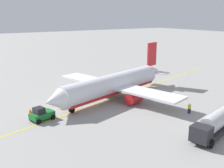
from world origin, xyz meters
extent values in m
plane|color=#9E9B96|center=(0.00, 0.00, 0.00)|extent=(400.00, 400.00, 0.00)
cylinder|color=white|center=(0.00, 0.00, 2.96)|extent=(24.67, 10.19, 3.91)
cube|color=red|center=(0.00, 0.00, 1.88)|extent=(23.18, 9.15, 1.10)
cone|color=white|center=(13.14, 3.56, 2.96)|extent=(4.27, 4.52, 3.76)
cone|color=white|center=(-13.80, -3.74, 3.35)|extent=(5.47, 4.46, 3.33)
cube|color=red|center=(-13.14, -3.56, 7.31)|extent=(3.18, 1.18, 5.20)
cube|color=white|center=(-13.14, -3.56, 3.36)|extent=(4.51, 8.74, 0.24)
cube|color=white|center=(-0.97, -0.26, 2.47)|extent=(12.09, 28.78, 0.36)
cylinder|color=red|center=(-1.55, 4.97, 1.22)|extent=(3.64, 2.86, 2.10)
cylinder|color=red|center=(1.17, -5.07, 1.22)|extent=(3.64, 2.86, 2.10)
cylinder|color=#4C4C51|center=(9.85, 2.67, 1.17)|extent=(0.24, 0.24, 1.23)
cylinder|color=black|center=(9.85, 2.67, 0.55)|extent=(1.17, 0.67, 1.10)
cylinder|color=#4C4C51|center=(-2.61, 1.99, 1.17)|extent=(0.24, 0.24, 1.23)
cylinder|color=black|center=(-2.61, 1.99, 0.55)|extent=(1.17, 0.67, 1.10)
cylinder|color=#4C4C51|center=(-1.25, -3.03, 1.17)|extent=(0.24, 0.24, 1.23)
cylinder|color=black|center=(-1.25, -3.03, 0.55)|extent=(1.17, 0.67, 1.10)
cube|color=#2D2D33|center=(-2.97, 21.24, 0.70)|extent=(9.89, 4.70, 0.30)
cube|color=#232328|center=(1.29, 22.28, 1.65)|extent=(2.51, 2.81, 2.00)
cube|color=black|center=(2.17, 22.49, 2.05)|extent=(0.63, 1.98, 0.90)
cylinder|color=silver|center=(-3.55, 21.10, 2.00)|extent=(7.12, 3.84, 2.30)
cylinder|color=black|center=(0.61, 23.40, 0.55)|extent=(1.15, 0.60, 1.10)
cylinder|color=black|center=(1.20, 20.97, 0.55)|extent=(1.15, 0.60, 1.10)
cylinder|color=black|center=(-4.97, 19.46, 0.55)|extent=(1.15, 0.60, 1.10)
cube|color=#196B28|center=(15.11, 3.10, 0.85)|extent=(3.99, 2.84, 0.90)
cube|color=black|center=(15.59, 3.23, 1.75)|extent=(1.76, 1.90, 0.90)
cylinder|color=black|center=(14.10, 1.81, 0.40)|extent=(0.85, 0.49, 0.80)
cylinder|color=black|center=(13.60, 3.75, 0.40)|extent=(0.85, 0.49, 0.80)
cylinder|color=black|center=(16.62, 2.46, 0.40)|extent=(0.85, 0.49, 0.80)
cylinder|color=black|center=(16.12, 4.40, 0.40)|extent=(0.85, 0.49, 0.80)
cube|color=navy|center=(-6.47, 13.70, 0.42)|extent=(0.53, 0.54, 0.85)
cube|color=yellow|center=(-6.47, 13.70, 1.15)|extent=(0.62, 0.63, 0.60)
sphere|color=tan|center=(-6.47, 13.70, 1.59)|extent=(0.24, 0.24, 0.24)
cone|color=#F2590F|center=(15.67, -1.30, 0.33)|extent=(0.59, 0.59, 0.65)
cube|color=yellow|center=(0.00, 0.00, 0.01)|extent=(80.13, 21.98, 0.01)
camera|label=1|loc=(27.55, 41.95, 16.16)|focal=43.09mm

